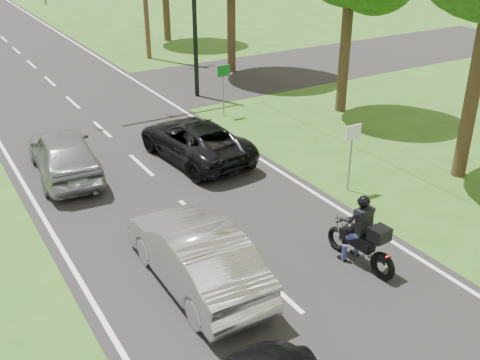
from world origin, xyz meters
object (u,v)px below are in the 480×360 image
silver_sedan (196,255)px  sign_white (352,142)px  dark_suv (195,140)px  motorcycle_rider (363,239)px  traffic_signal (154,7)px  sign_green (224,78)px  silver_suv (64,153)px

silver_sedan → sign_white: 6.44m
dark_suv → sign_white: bearing=117.1°
motorcycle_rider → dark_suv: motorcycle_rider is taller
motorcycle_rider → traffic_signal: size_ratio=0.34×
motorcycle_rider → silver_sedan: size_ratio=0.47×
motorcycle_rider → traffic_signal: bearing=82.1°
motorcycle_rider → sign_white: (2.40, 3.21, 0.87)m
sign_white → traffic_signal: bearing=97.0°
traffic_signal → sign_green: traffic_signal is taller
traffic_signal → sign_green: size_ratio=3.00×
motorcycle_rider → silver_suv: 9.89m
silver_sedan → motorcycle_rider: bearing=160.0°
silver_sedan → sign_white: bearing=-162.9°
silver_sedan → traffic_signal: (4.76, 12.85, 3.37)m
traffic_signal → sign_green: 4.24m
dark_suv → sign_white: 5.51m
dark_suv → traffic_signal: bearing=-108.1°
sign_white → silver_suv: bearing=141.9°
silver_sedan → sign_green: bearing=-122.4°
silver_suv → sign_green: (7.25, 2.48, 0.82)m
motorcycle_rider → traffic_signal: traffic_signal is taller
silver_sedan → sign_green: size_ratio=2.16×
silver_sedan → traffic_signal: 14.11m
dark_suv → traffic_signal: traffic_signal is taller
silver_suv → sign_green: 7.71m
silver_sedan → traffic_signal: size_ratio=0.72×
dark_suv → traffic_signal: size_ratio=0.76×
silver_suv → sign_white: sign_white is taller
silver_suv → sign_green: sign_green is taller
dark_suv → silver_suv: silver_suv is taller
motorcycle_rider → sign_green: sign_green is taller
sign_white → sign_green: size_ratio=1.00×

